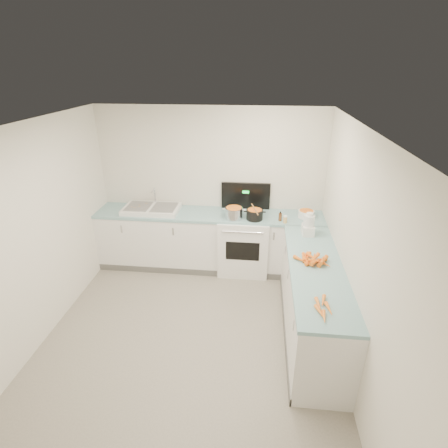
# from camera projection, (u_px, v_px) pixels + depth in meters

# --- Properties ---
(floor) EXTENTS (3.50, 4.00, 0.00)m
(floor) POSITION_uv_depth(u_px,v_px,m) (190.00, 339.00, 4.24)
(floor) COLOR gray
(floor) RESTS_ON ground
(ceiling) EXTENTS (3.50, 4.00, 0.00)m
(ceiling) POSITION_uv_depth(u_px,v_px,m) (179.00, 129.00, 3.18)
(ceiling) COLOR silver
(ceiling) RESTS_ON ground
(wall_back) EXTENTS (3.50, 0.00, 2.50)m
(wall_back) POSITION_uv_depth(u_px,v_px,m) (211.00, 188.00, 5.51)
(wall_back) COLOR silver
(wall_back) RESTS_ON ground
(wall_front) EXTENTS (3.50, 0.00, 2.50)m
(wall_front) POSITION_uv_depth(u_px,v_px,m) (110.00, 425.00, 1.91)
(wall_front) COLOR silver
(wall_front) RESTS_ON ground
(wall_left) EXTENTS (0.00, 4.00, 2.50)m
(wall_left) POSITION_uv_depth(u_px,v_px,m) (30.00, 241.00, 3.88)
(wall_left) COLOR silver
(wall_left) RESTS_ON ground
(wall_right) EXTENTS (0.00, 4.00, 2.50)m
(wall_right) POSITION_uv_depth(u_px,v_px,m) (354.00, 258.00, 3.54)
(wall_right) COLOR silver
(wall_right) RESTS_ON ground
(counter_back) EXTENTS (3.50, 0.62, 0.94)m
(counter_back) POSITION_uv_depth(u_px,v_px,m) (209.00, 240.00, 5.57)
(counter_back) COLOR white
(counter_back) RESTS_ON ground
(counter_right) EXTENTS (0.62, 2.20, 0.94)m
(counter_right) POSITION_uv_depth(u_px,v_px,m) (313.00, 300.00, 4.17)
(counter_right) COLOR white
(counter_right) RESTS_ON ground
(stove) EXTENTS (0.76, 0.65, 1.36)m
(stove) POSITION_uv_depth(u_px,v_px,m) (244.00, 242.00, 5.50)
(stove) COLOR white
(stove) RESTS_ON ground
(sink) EXTENTS (0.86, 0.52, 0.31)m
(sink) POSITION_uv_depth(u_px,v_px,m) (152.00, 209.00, 5.45)
(sink) COLOR white
(sink) RESTS_ON counter_back
(steel_pot) EXTENTS (0.31, 0.31, 0.19)m
(steel_pot) POSITION_uv_depth(u_px,v_px,m) (234.00, 214.00, 5.17)
(steel_pot) COLOR silver
(steel_pot) RESTS_ON stove
(black_pot) EXTENTS (0.29, 0.29, 0.17)m
(black_pot) POSITION_uv_depth(u_px,v_px,m) (255.00, 215.00, 5.14)
(black_pot) COLOR black
(black_pot) RESTS_ON stove
(wooden_spoon) EXTENTS (0.12, 0.42, 0.02)m
(wooden_spoon) POSITION_uv_depth(u_px,v_px,m) (255.00, 209.00, 5.10)
(wooden_spoon) COLOR #AD7A47
(wooden_spoon) RESTS_ON black_pot
(mixing_bowl) EXTENTS (0.28, 0.28, 0.11)m
(mixing_bowl) POSITION_uv_depth(u_px,v_px,m) (306.00, 214.00, 5.21)
(mixing_bowl) COLOR white
(mixing_bowl) RESTS_ON counter_back
(extract_bottle) EXTENTS (0.05, 0.05, 0.12)m
(extract_bottle) POSITION_uv_depth(u_px,v_px,m) (280.00, 217.00, 5.10)
(extract_bottle) COLOR #593319
(extract_bottle) RESTS_ON counter_back
(spice_jar) EXTENTS (0.05, 0.05, 0.09)m
(spice_jar) POSITION_uv_depth(u_px,v_px,m) (285.00, 220.00, 5.04)
(spice_jar) COLOR #E5B266
(spice_jar) RESTS_ON counter_back
(food_processor) EXTENTS (0.16, 0.19, 0.32)m
(food_processor) POSITION_uv_depth(u_px,v_px,m) (308.00, 225.00, 4.65)
(food_processor) COLOR white
(food_processor) RESTS_ON counter_right
(carrot_pile) EXTENTS (0.42, 0.36, 0.09)m
(carrot_pile) POSITION_uv_depth(u_px,v_px,m) (314.00, 260.00, 4.04)
(carrot_pile) COLOR orange
(carrot_pile) RESTS_ON counter_right
(peeled_carrots) EXTENTS (0.17, 0.41, 0.04)m
(peeled_carrots) POSITION_uv_depth(u_px,v_px,m) (323.00, 308.00, 3.27)
(peeled_carrots) COLOR orange
(peeled_carrots) RESTS_ON counter_right
(peelings) EXTENTS (0.23, 0.24, 0.01)m
(peelings) POSITION_uv_depth(u_px,v_px,m) (140.00, 206.00, 5.44)
(peelings) COLOR tan
(peelings) RESTS_ON sink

